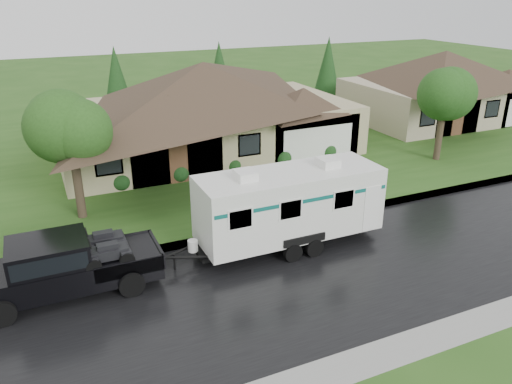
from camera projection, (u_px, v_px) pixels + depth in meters
ground at (273, 255)px, 19.96m from camera, size 140.00×140.00×0.00m
road at (297, 279)px, 18.27m from camera, size 140.00×8.00×0.01m
curb at (251, 230)px, 21.83m from camera, size 140.00×0.50×0.15m
lawn at (172, 151)px, 32.59m from camera, size 140.00×26.00×0.15m
house_main at (210, 97)px, 31.15m from camera, size 19.44×10.80×6.90m
house_neighbor at (447, 78)px, 39.29m from camera, size 15.12×9.72×6.45m
tree_left_green at (71, 132)px, 21.47m from camera, size 3.49×3.49×5.77m
tree_right_green at (445, 96)px, 29.26m from camera, size 3.40×3.40×5.63m
shrub_row at (233, 164)px, 28.33m from camera, size 13.60×1.00×1.00m
pickup_truck at (60, 265)px, 17.00m from camera, size 6.41×2.44×2.14m
travel_trailer at (290, 203)px, 20.08m from camera, size 7.91×2.78×3.55m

